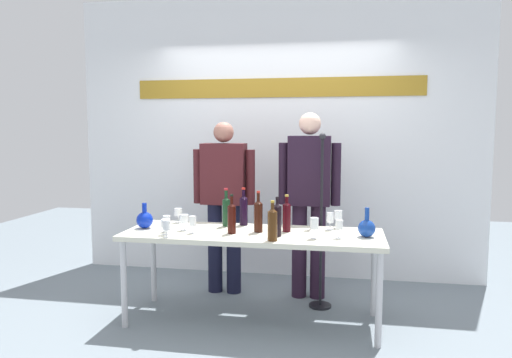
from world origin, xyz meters
TOP-DOWN VIEW (x-y plane):
  - ground_plane at (0.00, 0.00)m, footprint 10.00×10.00m
  - back_wall at (0.00, 1.37)m, footprint 4.36×0.11m
  - display_table at (0.00, 0.00)m, footprint 2.11×0.71m
  - decanter_blue_left at (-0.93, -0.01)m, footprint 0.14×0.14m
  - decanter_blue_right at (0.91, -0.01)m, footprint 0.14×0.14m
  - presenter_left at (-0.41, 0.67)m, footprint 0.61×0.22m
  - presenter_right at (0.41, 0.67)m, footprint 0.58×0.22m
  - wine_bottle_0 at (0.22, -0.11)m, footprint 0.07×0.07m
  - wine_bottle_1 at (-0.13, 0.28)m, footprint 0.07×0.07m
  - wine_bottle_2 at (0.27, 0.08)m, footprint 0.07×0.07m
  - wine_bottle_3 at (0.20, -0.27)m, footprint 0.07×0.07m
  - wine_bottle_4 at (-0.27, 0.20)m, footprint 0.07×0.07m
  - wine_bottle_5 at (-0.16, -0.07)m, footprint 0.07×0.07m
  - wine_bottle_6 at (0.04, 0.02)m, footprint 0.07×0.07m
  - wine_glass_left_0 at (-0.67, -0.21)m, footprint 0.07×0.07m
  - wine_glass_left_1 at (-0.73, 0.27)m, footprint 0.07×0.07m
  - wine_glass_left_2 at (-0.47, -0.12)m, footprint 0.06×0.06m
  - wine_glass_left_3 at (-0.70, -0.11)m, footprint 0.06×0.06m
  - wine_glass_left_4 at (-0.57, -0.03)m, footprint 0.07×0.07m
  - wine_glass_left_5 at (-0.62, -0.30)m, footprint 0.06×0.06m
  - wine_glass_right_0 at (0.70, -0.09)m, footprint 0.06×0.06m
  - wine_glass_right_1 at (0.62, 0.21)m, footprint 0.06×0.06m
  - wine_glass_right_2 at (0.68, 0.29)m, footprint 0.07×0.07m
  - wine_glass_right_3 at (0.51, -0.14)m, footprint 0.07×0.07m
  - microphone_stand at (0.54, 0.43)m, footprint 0.20×0.20m

SIDE VIEW (x-z plane):
  - ground_plane at x=0.00m, z-range 0.00..0.00m
  - microphone_stand at x=0.54m, z-range -0.26..1.30m
  - display_table at x=0.00m, z-range 0.32..1.07m
  - decanter_blue_right at x=0.91m, z-range 0.71..0.94m
  - decanter_blue_left at x=-0.93m, z-range 0.72..0.94m
  - wine_glass_left_0 at x=-0.67m, z-range 0.78..0.91m
  - wine_glass_left_3 at x=-0.70m, z-range 0.78..0.91m
  - wine_glass_left_5 at x=-0.62m, z-range 0.78..0.91m
  - wine_glass_left_4 at x=-0.57m, z-range 0.78..0.91m
  - wine_glass_left_1 at x=-0.73m, z-range 0.78..0.91m
  - wine_glass_left_2 at x=-0.47m, z-range 0.78..0.92m
  - wine_glass_right_1 at x=0.62m, z-range 0.78..0.93m
  - wine_glass_right_0 at x=0.70m, z-range 0.78..0.93m
  - wine_glass_right_2 at x=0.68m, z-range 0.79..0.94m
  - wine_glass_right_3 at x=0.51m, z-range 0.79..0.95m
  - wine_bottle_3 at x=0.20m, z-range 0.73..1.04m
  - wine_bottle_5 at x=-0.16m, z-range 0.73..1.05m
  - wine_bottle_2 at x=0.27m, z-range 0.73..1.04m
  - wine_bottle_0 at x=0.22m, z-range 0.73..1.05m
  - wine_bottle_4 at x=-0.27m, z-range 0.73..1.06m
  - wine_bottle_6 at x=0.04m, z-range 0.73..1.06m
  - wine_bottle_1 at x=-0.13m, z-range 0.73..1.06m
  - presenter_left at x=-0.41m, z-range 0.12..1.78m
  - presenter_right at x=0.41m, z-range 0.12..1.86m
  - back_wall at x=0.00m, z-range 0.00..3.00m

